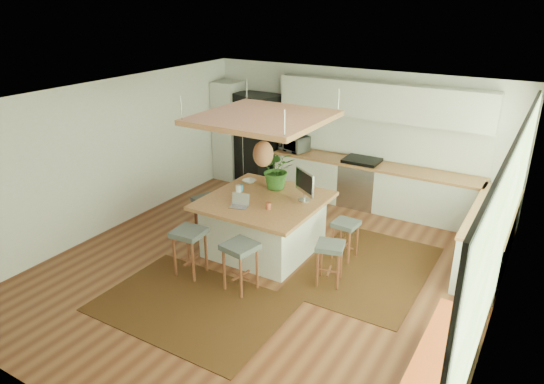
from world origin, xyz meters
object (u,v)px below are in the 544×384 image
Objects in this scene: stool_near_right at (241,268)px; laptop at (239,200)px; fridge at (259,144)px; monitor at (305,186)px; island_plant at (277,173)px; stool_near_left at (190,254)px; stool_right_front at (329,262)px; stool_left_side at (208,217)px; stool_right_back at (345,238)px; island at (264,225)px; microwave at (294,141)px.

stool_near_right is 2.49× the size of laptop.
laptop is (1.61, -3.14, 0.12)m from fridge.
monitor is 0.71m from island_plant.
stool_near_left is 1.13× the size of stool_right_front.
monitor is at bearing 138.98° from stool_right_front.
monitor is at bearing 10.60° from stool_left_side.
stool_near_right is 1.15× the size of stool_right_back.
stool_right_front is 0.97× the size of island_plant.
island reaches higher than stool_near_left.
stool_right_back is at bearing 17.56° from laptop.
laptop is at bearing -24.12° from stool_left_side.
laptop reaches higher than stool_near_right.
stool_right_front is at bearing -22.23° from fridge.
monitor is at bearing -167.44° from stool_right_back.
fridge reaches higher than island.
stool_near_right is (0.35, -1.22, -0.11)m from island.
microwave reaches higher than stool_near_right.
island is 0.91m from island_plant.
stool_near_right is at bearing -39.41° from fridge.
monitor is (0.60, 0.28, 0.72)m from island.
island is 6.14× the size of laptop.
stool_near_left is at bearing -70.28° from microwave.
stool_near_right is 1.73m from monitor.
stool_right_front is at bearing 23.47° from stool_near_left.
stool_near_left is 1.10× the size of island_plant.
monitor is (-0.68, -0.15, 0.83)m from stool_right_back.
microwave is at bearing 108.40° from island.
stool_left_side is (-1.15, -0.05, -0.11)m from island.
stool_left_side is at bearing 141.86° from stool_near_right.
island is 2.83× the size of stool_right_back.
stool_near_right is 1.03× the size of stool_left_side.
island_plant reaches higher than laptop.
microwave is 2.26m from island_plant.
fridge is 3.53m from laptop.
laptop is at bearing -62.18° from microwave.
monitor is (1.74, 0.33, 0.83)m from stool_left_side.
stool_right_front is 1.93m from island_plant.
stool_right_front is at bearing -33.22° from island_plant.
stool_left_side is (-1.49, 1.17, 0.00)m from stool_near_right.
laptop is at bearing -95.80° from island_plant.
monitor is (1.15, 1.53, 0.83)m from stool_near_left.
stool_near_right is 1.90m from stool_left_side.
fridge reaches higher than monitor.
laptop is 0.54× the size of monitor.
stool_near_right is at bearing -65.83° from monitor.
island_plant is (0.82, -2.10, 0.07)m from microwave.
stool_near_left is at bearing -137.44° from stool_right_back.
island is 2.45× the size of stool_near_left.
fridge reaches higher than stool_right_front.
fridge is 3.07× the size of stool_right_front.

